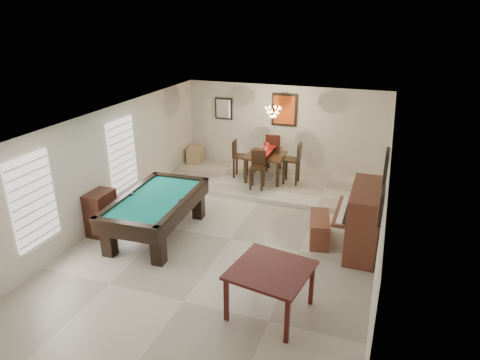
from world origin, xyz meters
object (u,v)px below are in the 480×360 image
Objects in this scene: pool_table at (157,217)px; apothecary_chest at (101,213)px; dining_chair_south at (257,170)px; upright_piano at (356,218)px; chandelier at (273,108)px; dining_chair_west at (241,159)px; dining_chair_east at (292,163)px; piano_bench at (319,229)px; flower_vase at (266,146)px; dining_table at (266,165)px; square_table at (270,290)px; corner_bench at (195,155)px; dining_chair_north at (274,152)px.

pool_table is 1.23m from apothecary_chest.
dining_chair_south is (1.34, 2.97, 0.20)m from pool_table.
chandelier is at bearing 133.28° from upright_piano.
dining_chair_west is 0.91× the size of dining_chair_east.
dining_chair_west is at bearing 135.16° from piano_bench.
apothecary_chest is 4.16m from dining_chair_south.
pool_table is 3.99m from flower_vase.
dining_chair_south is (-0.02, -0.72, 0.09)m from dining_table.
upright_piano is 4.44m from dining_chair_west.
pool_table is at bearing 151.10° from square_table.
dining_table reaches higher than corner_bench.
piano_bench is 1.03× the size of apothecary_chest.
dining_table is 1.91× the size of corner_bench.
dining_table is 0.55m from flower_vase.
corner_bench is at bearing 146.37° from upright_piano.
dining_chair_east reaches higher than flower_vase.
apothecary_chest is at bearing -90.66° from corner_bench.
dining_chair_west is at bearing -176.15° from flower_vase.
dining_table is 2.59m from corner_bench.
dining_chair_east reaches higher than piano_bench.
dining_chair_east is 2.17× the size of corner_bench.
chandelier reaches higher than upright_piano.
dining_chair_south is at bearing -91.73° from flower_vase.
chandelier is at bearing -35.43° from flower_vase.
dining_chair_east is at bearing 50.40° from apothecary_chest.
dining_chair_north reaches higher than pool_table.
flower_vase is 0.86m from dining_chair_north.
dining_chair_south reaches higher than dining_table.
dining_chair_south is at bearing 62.72° from pool_table.
flower_vase is (1.37, 3.69, 0.66)m from pool_table.
corner_bench is 0.90× the size of chandelier.
flower_vase reaches higher than dining_chair_west.
dining_chair_north is (0.04, 1.49, 0.06)m from dining_chair_south.
square_table is at bearing -31.80° from pool_table.
dining_chair_north reaches higher than apothecary_chest.
dining_table is 1.67m from chandelier.
chandelier is (0.19, -0.91, 1.50)m from dining_chair_north.
dining_chair_west is (-0.75, -0.81, -0.04)m from dining_chair_north.
flower_vase is (-2.01, 2.77, 0.82)m from piano_bench.
dining_chair_south is 0.89× the size of dining_chair_north.
dining_chair_south is at bearing 142.62° from upright_piano.
dining_chair_south is 2.85m from corner_bench.
upright_piano is 6.74× the size of flower_vase.
piano_bench is at bearing -54.07° from dining_table.
upright_piano reaches higher than flower_vase.
flower_vase is (2.55, 4.03, 0.61)m from apothecary_chest.
dining_chair_north is at bearing 61.74° from apothecary_chest.
apothecary_chest is at bearing 150.42° from dining_chair_west.
dining_chair_north is at bearing 119.32° from piano_bench.
dining_chair_east reaches higher than dining_table.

